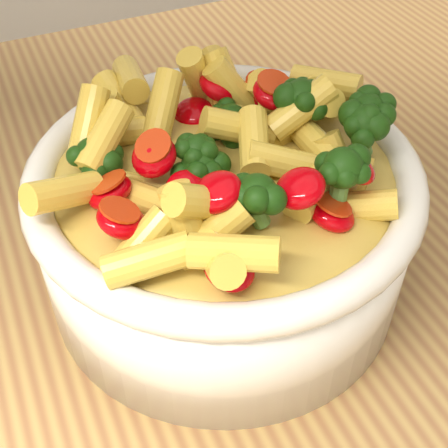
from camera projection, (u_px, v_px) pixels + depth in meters
name	position (u px, v px, depth m)	size (l,w,h in m)	color
table	(195.00, 320.00, 0.57)	(1.20, 0.80, 0.90)	#A58146
serving_bowl	(224.00, 223.00, 0.43)	(0.26, 0.26, 0.11)	white
pasta_salad	(224.00, 142.00, 0.39)	(0.21, 0.21, 0.05)	#FFD950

